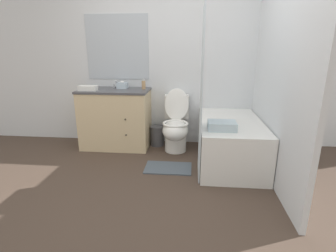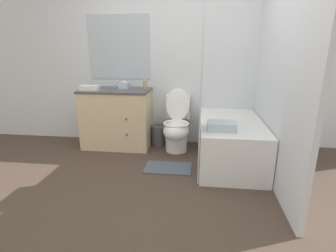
# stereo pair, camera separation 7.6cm
# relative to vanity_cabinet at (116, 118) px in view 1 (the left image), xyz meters

# --- Properties ---
(ground_plane) EXTENTS (14.00, 14.00, 0.00)m
(ground_plane) POSITION_rel_vanity_cabinet_xyz_m (0.76, -1.32, -0.44)
(ground_plane) COLOR #47382D
(wall_back) EXTENTS (8.00, 0.06, 2.50)m
(wall_back) POSITION_rel_vanity_cabinet_xyz_m (0.76, 0.31, 0.81)
(wall_back) COLOR silver
(wall_back) RESTS_ON ground_plane
(wall_right) EXTENTS (0.05, 2.60, 2.50)m
(wall_right) POSITION_rel_vanity_cabinet_xyz_m (2.06, -0.52, 0.81)
(wall_right) COLOR silver
(wall_right) RESTS_ON ground_plane
(vanity_cabinet) EXTENTS (1.01, 0.60, 0.87)m
(vanity_cabinet) POSITION_rel_vanity_cabinet_xyz_m (0.00, 0.00, 0.00)
(vanity_cabinet) COLOR beige
(vanity_cabinet) RESTS_ON ground_plane
(sink_faucet) EXTENTS (0.14, 0.12, 0.12)m
(sink_faucet) POSITION_rel_vanity_cabinet_xyz_m (-0.00, 0.17, 0.46)
(sink_faucet) COLOR silver
(sink_faucet) RESTS_ON vanity_cabinet
(toilet) EXTENTS (0.37, 0.67, 0.89)m
(toilet) POSITION_rel_vanity_cabinet_xyz_m (0.91, -0.07, -0.08)
(toilet) COLOR white
(toilet) RESTS_ON ground_plane
(bathtub) EXTENTS (0.78, 1.39, 0.56)m
(bathtub) POSITION_rel_vanity_cabinet_xyz_m (1.64, -0.41, -0.16)
(bathtub) COLOR white
(bathtub) RESTS_ON ground_plane
(shower_curtain) EXTENTS (0.02, 0.48, 1.87)m
(shower_curtain) POSITION_rel_vanity_cabinet_xyz_m (1.23, -0.82, 0.49)
(shower_curtain) COLOR silver
(shower_curtain) RESTS_ON ground_plane
(wastebasket) EXTENTS (0.20, 0.20, 0.30)m
(wastebasket) POSITION_rel_vanity_cabinet_xyz_m (0.61, 0.09, -0.29)
(wastebasket) COLOR #4C4C51
(wastebasket) RESTS_ON ground_plane
(tissue_box) EXTENTS (0.15, 0.14, 0.11)m
(tissue_box) POSITION_rel_vanity_cabinet_xyz_m (0.09, 0.11, 0.47)
(tissue_box) COLOR silver
(tissue_box) RESTS_ON vanity_cabinet
(soap_dispenser) EXTENTS (0.06, 0.06, 0.15)m
(soap_dispenser) POSITION_rel_vanity_cabinet_xyz_m (0.42, 0.07, 0.50)
(soap_dispenser) COLOR tan
(soap_dispenser) RESTS_ON vanity_cabinet
(hand_towel_folded) EXTENTS (0.25, 0.13, 0.07)m
(hand_towel_folded) POSITION_rel_vanity_cabinet_xyz_m (-0.34, -0.14, 0.46)
(hand_towel_folded) COLOR white
(hand_towel_folded) RESTS_ON vanity_cabinet
(bath_towel_folded) EXTENTS (0.32, 0.24, 0.09)m
(bath_towel_folded) POSITION_rel_vanity_cabinet_xyz_m (1.48, -0.81, 0.17)
(bath_towel_folded) COLOR silver
(bath_towel_folded) RESTS_ON bathtub
(bath_mat) EXTENTS (0.58, 0.35, 0.02)m
(bath_mat) POSITION_rel_vanity_cabinet_xyz_m (0.86, -0.71, -0.44)
(bath_mat) COLOR #4C5660
(bath_mat) RESTS_ON ground_plane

